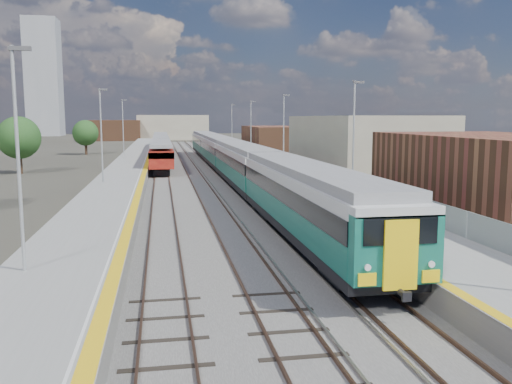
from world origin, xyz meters
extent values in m
plane|color=#47443A|center=(0.00, 50.00, 0.00)|extent=(320.00, 320.00, 0.00)
cube|color=#565451|center=(-2.25, 52.50, 0.03)|extent=(10.50, 155.00, 0.06)
cube|color=#4C3323|center=(0.78, 55.00, 0.11)|extent=(0.07, 160.00, 0.14)
cube|color=#4C3323|center=(2.22, 55.00, 0.11)|extent=(0.07, 160.00, 0.14)
cube|color=#4C3323|center=(-2.72, 55.00, 0.11)|extent=(0.07, 160.00, 0.14)
cube|color=#4C3323|center=(-1.28, 55.00, 0.11)|extent=(0.07, 160.00, 0.14)
cube|color=#4C3323|center=(-6.22, 55.00, 0.11)|extent=(0.07, 160.00, 0.14)
cube|color=#4C3323|center=(-4.78, 55.00, 0.11)|extent=(0.07, 160.00, 0.14)
cube|color=gray|center=(0.45, 55.00, 0.10)|extent=(0.08, 160.00, 0.10)
cube|color=gray|center=(-0.95, 55.00, 0.10)|extent=(0.08, 160.00, 0.10)
cube|color=slate|center=(5.25, 52.50, 0.50)|extent=(4.70, 155.00, 1.00)
cube|color=gray|center=(5.25, 52.50, 1.00)|extent=(4.70, 155.00, 0.03)
cube|color=yellow|center=(3.15, 52.50, 1.02)|extent=(0.40, 155.00, 0.01)
cube|color=gray|center=(7.45, 52.50, 1.60)|extent=(0.06, 155.00, 1.20)
cylinder|color=#9EA0A3|center=(6.60, 22.00, 4.77)|extent=(0.12, 0.12, 7.50)
cube|color=#4C4C4F|center=(6.85, 22.00, 8.42)|extent=(0.70, 0.18, 0.14)
cylinder|color=#9EA0A3|center=(6.60, 42.00, 4.77)|extent=(0.12, 0.12, 7.50)
cube|color=#4C4C4F|center=(6.85, 42.00, 8.42)|extent=(0.70, 0.18, 0.14)
cylinder|color=#9EA0A3|center=(6.60, 62.00, 4.77)|extent=(0.12, 0.12, 7.50)
cube|color=#4C4C4F|center=(6.85, 62.00, 8.42)|extent=(0.70, 0.18, 0.14)
cylinder|color=#9EA0A3|center=(6.60, 82.00, 4.77)|extent=(0.12, 0.12, 7.50)
cube|color=#4C4C4F|center=(6.85, 82.00, 8.42)|extent=(0.70, 0.18, 0.14)
cube|color=slate|center=(-9.05, 52.50, 0.50)|extent=(4.30, 155.00, 1.00)
cube|color=gray|center=(-9.05, 52.50, 1.00)|extent=(4.30, 155.00, 0.03)
cube|color=yellow|center=(-7.15, 52.50, 1.02)|extent=(0.45, 155.00, 0.01)
cube|color=silver|center=(-7.50, 52.50, 1.03)|extent=(0.08, 155.00, 0.01)
cylinder|color=#9EA0A3|center=(-10.20, 8.00, 4.77)|extent=(0.12, 0.12, 7.50)
cube|color=#4C4C4F|center=(-9.95, 8.00, 8.42)|extent=(0.70, 0.18, 0.14)
cylinder|color=#9EA0A3|center=(-10.20, 34.00, 4.77)|extent=(0.12, 0.12, 7.50)
cube|color=#4C4C4F|center=(-9.95, 34.00, 8.42)|extent=(0.70, 0.18, 0.14)
cylinder|color=#9EA0A3|center=(-10.20, 60.00, 4.77)|extent=(0.12, 0.12, 7.50)
cube|color=#4C4C4F|center=(-9.95, 60.00, 8.42)|extent=(0.70, 0.18, 0.14)
cube|color=brown|center=(14.00, 18.00, 2.60)|extent=(9.00, 16.00, 5.20)
cube|color=gray|center=(16.00, 45.00, 3.20)|extent=(11.00, 22.00, 6.40)
cube|color=brown|center=(13.00, 78.00, 2.40)|extent=(8.00, 18.00, 4.80)
cube|color=gray|center=(-2.00, 150.00, 3.50)|extent=(20.00, 14.00, 7.00)
cube|color=brown|center=(-18.00, 145.00, 2.80)|extent=(14.00, 12.00, 5.60)
cube|color=gray|center=(-45.00, 190.00, 20.00)|extent=(11.00, 11.00, 40.00)
cube|color=black|center=(1.50, 14.44, 0.90)|extent=(2.79, 20.01, 0.47)
cube|color=#105447|center=(1.50, 14.44, 1.72)|extent=(2.89, 20.01, 1.17)
cube|color=black|center=(1.50, 14.44, 2.65)|extent=(2.96, 20.01, 0.80)
cube|color=silver|center=(1.50, 14.44, 3.28)|extent=(2.89, 20.01, 0.49)
cube|color=gray|center=(1.50, 14.44, 3.72)|extent=(2.57, 20.01, 0.41)
cube|color=black|center=(1.50, 34.96, 0.90)|extent=(2.79, 20.01, 0.47)
cube|color=#105447|center=(1.50, 34.96, 1.72)|extent=(2.89, 20.01, 1.17)
cube|color=black|center=(1.50, 34.96, 2.65)|extent=(2.96, 20.01, 0.80)
cube|color=silver|center=(1.50, 34.96, 3.28)|extent=(2.89, 20.01, 0.49)
cube|color=gray|center=(1.50, 34.96, 3.72)|extent=(2.57, 20.01, 0.41)
cube|color=black|center=(1.50, 55.47, 0.90)|extent=(2.79, 20.01, 0.47)
cube|color=#105447|center=(1.50, 55.47, 1.72)|extent=(2.89, 20.01, 1.17)
cube|color=black|center=(1.50, 55.47, 2.65)|extent=(2.96, 20.01, 0.80)
cube|color=silver|center=(1.50, 55.47, 3.28)|extent=(2.89, 20.01, 0.49)
cube|color=gray|center=(1.50, 55.47, 3.72)|extent=(2.57, 20.01, 0.41)
cube|color=black|center=(1.50, 75.98, 0.90)|extent=(2.79, 20.01, 0.47)
cube|color=#105447|center=(1.50, 75.98, 1.72)|extent=(2.89, 20.01, 1.17)
cube|color=black|center=(1.50, 75.98, 2.65)|extent=(2.96, 20.01, 0.80)
cube|color=silver|center=(1.50, 75.98, 3.28)|extent=(2.89, 20.01, 0.49)
cube|color=gray|center=(1.50, 75.98, 3.72)|extent=(2.57, 20.01, 0.41)
cube|color=#105447|center=(1.50, 4.18, 2.21)|extent=(2.87, 0.62, 2.16)
cube|color=black|center=(1.50, 3.86, 2.82)|extent=(2.36, 0.06, 0.82)
cube|color=yellow|center=(1.50, 3.80, 2.10)|extent=(1.08, 0.10, 2.16)
cube|color=black|center=(-5.50, 53.67, 0.43)|extent=(1.75, 14.89, 0.61)
cube|color=maroon|center=(-5.50, 53.67, 1.89)|extent=(2.58, 17.52, 1.84)
cube|color=black|center=(-5.50, 53.67, 2.35)|extent=(2.64, 17.52, 0.65)
cube|color=gray|center=(-5.50, 53.67, 3.27)|extent=(2.31, 17.52, 0.37)
cube|color=black|center=(-5.50, 71.69, 0.43)|extent=(1.75, 14.89, 0.61)
cube|color=maroon|center=(-5.50, 71.69, 1.89)|extent=(2.58, 17.52, 1.84)
cube|color=black|center=(-5.50, 71.69, 2.35)|extent=(2.64, 17.52, 0.65)
cube|color=gray|center=(-5.50, 71.69, 3.27)|extent=(2.31, 17.52, 0.37)
cube|color=black|center=(-5.50, 89.71, 0.43)|extent=(1.75, 14.89, 0.61)
cube|color=maroon|center=(-5.50, 89.71, 1.89)|extent=(2.58, 17.52, 1.84)
cube|color=black|center=(-5.50, 89.71, 2.35)|extent=(2.64, 17.52, 0.65)
cube|color=gray|center=(-5.50, 89.71, 3.27)|extent=(2.31, 17.52, 0.37)
cylinder|color=#382619|center=(-21.02, 52.82, 1.11)|extent=(0.44, 0.44, 2.23)
sphere|color=#1A4219|center=(-21.02, 52.82, 4.03)|extent=(4.71, 4.71, 4.71)
cylinder|color=#382619|center=(-18.05, 84.60, 1.02)|extent=(0.44, 0.44, 2.04)
sphere|color=#1A4219|center=(-18.05, 84.60, 3.68)|extent=(4.31, 4.31, 4.31)
cylinder|color=#382619|center=(22.94, 62.03, 1.01)|extent=(0.44, 0.44, 2.01)
sphere|color=#1A4219|center=(22.94, 62.03, 3.63)|extent=(4.25, 4.25, 4.25)
camera|label=1|loc=(-5.52, -11.03, 6.19)|focal=38.00mm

